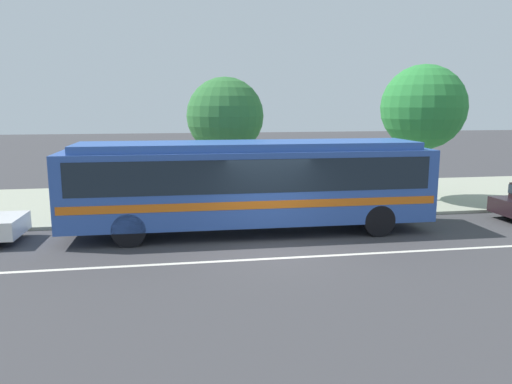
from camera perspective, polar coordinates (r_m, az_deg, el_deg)
The scene contains 8 objects.
ground_plane at distance 14.17m, azimuth 2.11°, elevation -6.70°, with size 120.00×120.00×0.00m, color #3C3C3F.
sidewalk_slab at distance 21.26m, azimuth -1.95°, elevation -0.85°, with size 60.00×8.00×0.12m, color #9B9F8B.
lane_stripe_center at distance 13.42m, azimuth 2.81°, elevation -7.66°, with size 56.00×0.16×0.01m, color silver.
transit_bus at distance 15.71m, azimuth -0.69°, elevation 1.35°, with size 11.61×2.62×2.93m.
pedestrian_waiting_near_sign at distance 18.52m, azimuth -11.77°, elevation 0.60°, with size 0.42×0.42×1.68m.
bus_stop_sign at distance 18.93m, azimuth 13.37°, elevation 2.57°, with size 0.17×0.43×2.47m.
street_tree_near_stop at distance 19.73m, azimuth -3.58°, elevation 8.72°, with size 3.04×3.04×5.05m.
street_tree_mid_block at distance 21.60m, azimuth 18.78°, elevation 9.23°, with size 3.47×3.47×5.59m.
Camera 1 is at (-2.78, -13.28, 4.08)m, focal length 34.58 mm.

